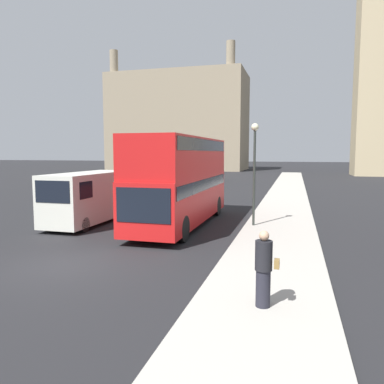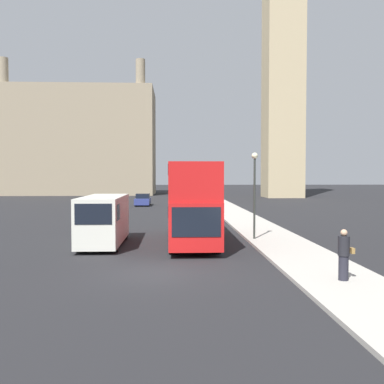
% 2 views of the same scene
% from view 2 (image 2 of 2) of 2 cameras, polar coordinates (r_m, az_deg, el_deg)
% --- Properties ---
extents(ground_plane, '(300.00, 300.00, 0.00)m').
position_cam_2_polar(ground_plane, '(17.24, -4.97, -10.64)').
color(ground_plane, black).
extents(sidewalk_strip, '(3.39, 120.00, 0.15)m').
position_cam_2_polar(sidewalk_strip, '(18.21, 16.92, -9.79)').
color(sidewalk_strip, '#ADA89E').
rests_on(sidewalk_strip, ground_plane).
extents(building_block_distant, '(29.39, 14.47, 25.28)m').
position_cam_2_polar(building_block_distant, '(88.67, -14.66, 6.45)').
color(building_block_distant, gray).
rests_on(building_block_distant, ground_plane).
extents(red_double_decker_bus, '(2.58, 10.07, 4.48)m').
position_cam_2_polar(red_double_decker_bus, '(24.36, -0.05, -0.95)').
color(red_double_decker_bus, red).
rests_on(red_double_decker_bus, ground_plane).
extents(white_van, '(2.11, 6.18, 2.69)m').
position_cam_2_polar(white_van, '(23.84, -11.71, -3.57)').
color(white_van, silver).
rests_on(white_van, ground_plane).
extents(pedestrian, '(0.56, 0.40, 1.80)m').
position_cam_2_polar(pedestrian, '(16.08, 19.59, -7.90)').
color(pedestrian, '#23232D').
rests_on(pedestrian, sidewalk_strip).
extents(street_lamp, '(0.36, 0.36, 4.99)m').
position_cam_2_polar(street_lamp, '(24.97, 8.34, 1.44)').
color(street_lamp, '#2D332D').
rests_on(street_lamp, sidewalk_strip).
extents(parked_sedan, '(1.82, 4.26, 1.51)m').
position_cam_2_polar(parked_sedan, '(54.13, -6.58, -1.08)').
color(parked_sedan, navy).
rests_on(parked_sedan, ground_plane).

